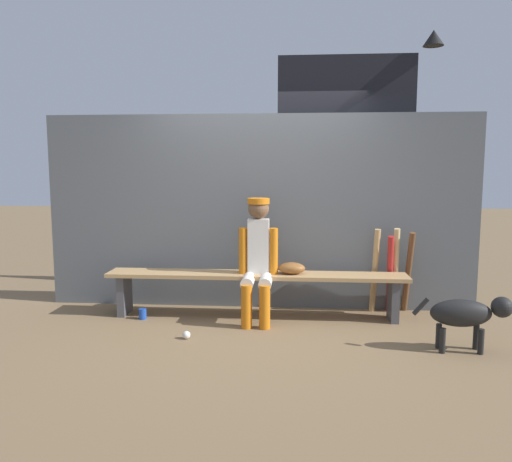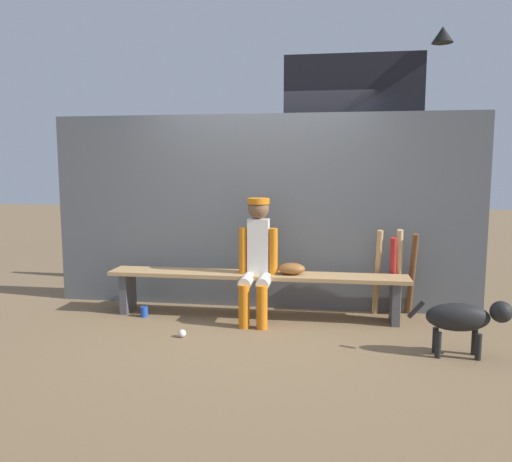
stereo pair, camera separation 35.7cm
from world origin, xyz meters
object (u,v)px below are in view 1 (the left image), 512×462
(cup_on_bench, at_px, (256,267))
(dog, at_px, (467,314))
(bat_aluminum_red, at_px, (390,274))
(bat_wood_tan, at_px, (375,271))
(player_seated, at_px, (258,255))
(bat_wood_natural, at_px, (395,271))
(cup_on_ground, at_px, (143,314))
(scoreboard, at_px, (351,119))
(baseball, at_px, (186,335))
(dugout_bench, at_px, (256,282))
(baseball_glove, at_px, (292,268))
(bat_wood_dark, at_px, (408,272))

(cup_on_bench, xyz_separation_m, dog, (1.90, -0.92, -0.20))
(cup_on_bench, bearing_deg, bat_aluminum_red, 7.30)
(bat_wood_tan, height_order, cup_on_bench, bat_wood_tan)
(player_seated, height_order, bat_wood_tan, player_seated)
(bat_wood_natural, bearing_deg, cup_on_ground, -170.51)
(player_seated, height_order, scoreboard, scoreboard)
(player_seated, relative_size, bat_wood_natural, 1.35)
(bat_aluminum_red, distance_m, baseball, 2.29)
(player_seated, distance_m, scoreboard, 2.17)
(dog, bearing_deg, bat_wood_natural, 109.07)
(dugout_bench, distance_m, bat_wood_tan, 1.31)
(bat_aluminum_red, distance_m, dog, 1.20)
(dugout_bench, bearing_deg, bat_wood_tan, 12.12)
(baseball_glove, bearing_deg, dog, -29.52)
(bat_wood_natural, xyz_separation_m, dog, (0.40, -1.14, -0.14))
(bat_wood_tan, height_order, dog, bat_wood_tan)
(baseball, bearing_deg, cup_on_bench, 53.57)
(cup_on_bench, bearing_deg, scoreboard, 43.60)
(baseball_glove, bearing_deg, bat_wood_tan, 16.93)
(player_seated, height_order, bat_wood_dark, player_seated)
(player_seated, bearing_deg, baseball, -134.17)
(player_seated, relative_size, scoreboard, 0.40)
(bat_wood_tan, xyz_separation_m, baseball, (-1.87, -1.02, -0.43))
(bat_wood_dark, xyz_separation_m, baseball, (-2.23, -1.03, -0.42))
(player_seated, distance_m, cup_on_ground, 1.37)
(dugout_bench, distance_m, baseball_glove, 0.41)
(bat_wood_natural, height_order, baseball, bat_wood_natural)
(bat_wood_tan, bearing_deg, baseball_glove, -163.07)
(bat_wood_dark, distance_m, scoreboard, 1.97)
(baseball, bearing_deg, bat_aluminum_red, 25.93)
(cup_on_ground, relative_size, scoreboard, 0.03)
(bat_aluminum_red, relative_size, scoreboard, 0.28)
(cup_on_bench, relative_size, scoreboard, 0.03)
(bat_wood_natural, relative_size, scoreboard, 0.30)
(bat_wood_tan, xyz_separation_m, bat_wood_natural, (0.22, 0.01, 0.01))
(bat_wood_dark, xyz_separation_m, dog, (0.26, -1.15, -0.12))
(scoreboard, bearing_deg, cup_on_ground, -151.05)
(dog, bearing_deg, cup_on_bench, 154.12)
(bat_wood_natural, distance_m, dog, 1.22)
(player_seated, distance_m, baseball, 1.10)
(baseball, height_order, cup_on_bench, cup_on_bench)
(player_seated, xyz_separation_m, bat_wood_dark, (1.62, 0.40, -0.24))
(bat_aluminum_red, bearing_deg, scoreboard, 113.32)
(dog, bearing_deg, scoreboard, 112.96)
(dugout_bench, bearing_deg, bat_wood_dark, 10.09)
(cup_on_ground, distance_m, dog, 3.17)
(dugout_bench, relative_size, bat_wood_dark, 3.45)
(player_seated, bearing_deg, bat_wood_tan, 16.95)
(baseball_glove, height_order, cup_on_ground, baseball_glove)
(baseball, height_order, scoreboard, scoreboard)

